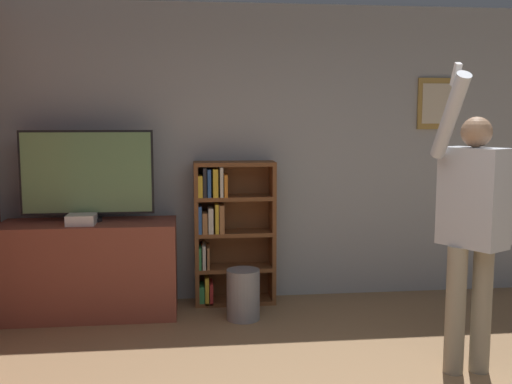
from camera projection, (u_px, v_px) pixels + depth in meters
name	position (u px, v px, depth m)	size (l,w,h in m)	color
wall_back	(281.00, 153.00, 5.56)	(7.03, 0.09, 2.70)	#9EA3A8
tv_ledge	(90.00, 269.00, 5.08)	(1.46, 0.56, 0.81)	brown
television	(87.00, 175.00, 5.04)	(1.10, 0.22, 0.77)	black
game_console	(81.00, 220.00, 4.93)	(0.23, 0.22, 0.08)	white
bookshelf	(227.00, 230.00, 5.40)	(0.73, 0.28, 1.29)	brown
person	(473.00, 221.00, 3.85)	(0.56, 0.56, 2.01)	gray
waste_bin	(243.00, 294.00, 5.00)	(0.28, 0.28, 0.42)	gray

